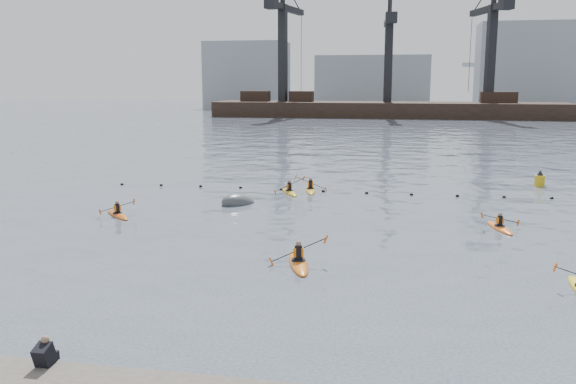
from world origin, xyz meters
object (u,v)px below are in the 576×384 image
Objects in this scene: mooring_buoy at (239,204)px; kayaker_5 at (289,191)px; kayaker_3 at (310,189)px; nav_buoy at (540,181)px; kayaker_0 at (298,262)px; kayaker_4 at (499,227)px; kayaker_2 at (118,214)px.

kayaker_5 is at bearing 60.08° from mooring_buoy.
kayaker_3 is 2.54× the size of nav_buoy.
kayaker_0 is at bearing -122.46° from nav_buoy.
kayaker_4 is 0.98× the size of kayaker_5.
kayaker_3 reaches higher than mooring_buoy.
kayaker_4 is at bearing -57.34° from kayaker_5.
kayaker_3 reaches higher than kayaker_4.
nav_buoy reaches higher than kayaker_5.
kayaker_3 is at bearing 1.42° from kayaker_2.
kayaker_2 is 12.16m from kayaker_5.
kayaker_4 is 14.98m from kayaker_5.
mooring_buoy is (-3.77, -5.29, -0.10)m from kayaker_3.
nav_buoy is at bearing 41.70° from kayaker_0.
kayaker_2 is 0.83× the size of kayaker_5.
kayaker_2 is 1.08× the size of mooring_buoy.
kayaker_0 reaches higher than kayaker_2.
kayaker_5 reaches higher than kayaker_4.
kayaker_3 reaches higher than kayaker_5.
kayaker_5 is 4.92m from mooring_buoy.
kayaker_3 is (9.67, 9.87, 0.01)m from kayaker_2.
kayaker_3 is 16.95m from nav_buoy.
kayaker_3 is at bearing -52.59° from kayaker_4.
kayaker_2 is at bearing 132.32° from kayaker_0.
nav_buoy reaches higher than mooring_buoy.
kayaker_2 is 0.85× the size of kayaker_4.
kayaker_3 is at bearing 13.05° from kayaker_5.
kayaker_2 is 0.79× the size of kayaker_3.
kayaker_5 is at bearing -160.85° from nav_buoy.
kayaker_3 is 1.06× the size of kayaker_5.
nav_buoy is at bearing -5.78° from kayaker_5.
kayaker_0 is 17.27m from kayaker_3.
kayaker_2 reaches higher than mooring_buoy.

